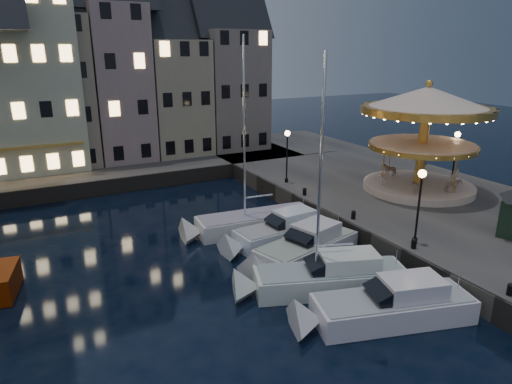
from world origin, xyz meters
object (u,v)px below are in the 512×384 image
bollard_c (353,214)px  motorboat_e (278,234)px  streetlamp_d (456,150)px  bollard_b (414,243)px  streetlamp_b (420,196)px  bollard_a (510,289)px  motorboat_f (248,224)px  motorboat_d (302,250)px  carousel (426,119)px  motorboat_b (384,308)px  motorboat_c (322,278)px  bollard_d (305,191)px  streetlamp_c (287,149)px

bollard_c → motorboat_e: size_ratio=0.08×
streetlamp_d → bollard_b: bearing=-147.8°
streetlamp_b → streetlamp_d: size_ratio=1.00×
bollard_a → bollard_b: bearing=90.0°
streetlamp_d → bollard_c: size_ratio=7.32×
motorboat_e → motorboat_f: 2.76m
streetlamp_b → motorboat_d: (-5.22, 3.28, -3.38)m
motorboat_d → carousel: 14.76m
motorboat_b → motorboat_c: size_ratio=0.71×
streetlamp_b → streetlamp_d: bearing=31.8°
bollard_d → motorboat_d: size_ratio=0.08×
streetlamp_d → bollard_a: streetlamp_d is taller
bollard_c → carousel: bearing=17.2°
streetlamp_b → bollard_b: streetlamp_b is taller
streetlamp_c → streetlamp_d: (11.30, -6.50, 0.00)m
streetlamp_c → motorboat_c: 15.25m
motorboat_c → motorboat_e: 6.10m
streetlamp_d → motorboat_d: 17.27m
bollard_b → motorboat_e: 7.99m
bollard_d → motorboat_b: motorboat_b is taller
streetlamp_d → bollard_d: size_ratio=7.32×
bollard_c → motorboat_c: motorboat_c is taller
motorboat_c → carousel: motorboat_c is taller
motorboat_e → motorboat_f: (-0.79, 2.64, -0.11)m
bollard_c → carousel: (8.31, 2.57, 5.05)m
bollard_a → motorboat_e: bearing=110.9°
streetlamp_b → bollard_d: (-0.60, 10.00, -2.41)m
bollard_a → bollard_d: 16.00m
bollard_b → motorboat_c: 5.69m
streetlamp_d → bollard_b: size_ratio=7.32×
streetlamp_c → motorboat_d: 11.97m
bollard_a → motorboat_c: 8.23m
motorboat_b → carousel: size_ratio=0.87×
bollard_b → motorboat_e: size_ratio=0.08×
motorboat_c → motorboat_e: motorboat_c is taller
bollard_d → motorboat_f: (-5.36, -1.37, -1.07)m
streetlamp_b → motorboat_d: size_ratio=0.55×
bollard_b → motorboat_c: (-5.59, 0.47, -0.92)m
motorboat_e → motorboat_d: bearing=-91.1°
streetlamp_d → motorboat_d: size_ratio=0.55×
motorboat_f → carousel: size_ratio=1.27×
bollard_c → motorboat_b: size_ratio=0.07×
motorboat_b → motorboat_d: size_ratio=1.07×
bollard_a → bollard_b: same height
bollard_c → bollard_a: bearing=-90.0°
motorboat_b → motorboat_c: motorboat_c is taller
carousel → bollard_a: bearing=-122.5°
streetlamp_b → motorboat_b: bearing=-147.1°
streetlamp_d → bollard_a: bearing=-132.5°
streetlamp_b → motorboat_c: bearing=-179.7°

